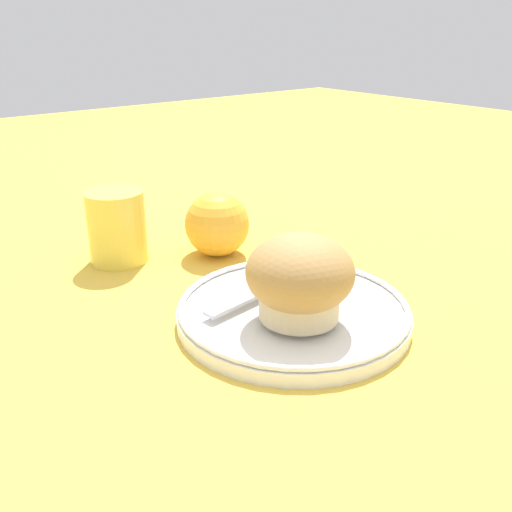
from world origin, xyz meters
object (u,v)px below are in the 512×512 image
at_px(butter_knife, 275,285).
at_px(orange_fruit, 217,224).
at_px(juice_glass, 117,227).
at_px(muffin, 300,278).

xyz_separation_m(butter_knife, orange_fruit, (0.03, 0.15, 0.02)).
bearing_deg(orange_fruit, butter_knife, -102.03).
distance_m(orange_fruit, juice_glass, 0.12).
distance_m(muffin, orange_fruit, 0.22).
xyz_separation_m(muffin, juice_glass, (-0.05, 0.27, -0.01)).
bearing_deg(juice_glass, muffin, -79.40).
distance_m(butter_knife, orange_fruit, 0.15).
relative_size(muffin, butter_knife, 0.52).
bearing_deg(muffin, orange_fruit, 75.22).
bearing_deg(muffin, juice_glass, 100.60).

